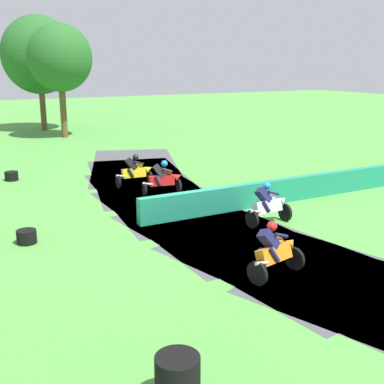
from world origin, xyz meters
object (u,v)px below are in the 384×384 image
Objects in this scene: tire_stack_mid_a at (27,237)px; tire_stack_mid_b at (178,380)px; motorcycle_chase_red at (163,179)px; motorcycle_fourth_orange at (275,251)px; motorcycle_trailing_white at (269,204)px; tire_stack_near at (12,176)px; motorcycle_lead_yellow at (135,171)px.

tire_stack_mid_b reaches higher than tire_stack_mid_a.
motorcycle_chase_red is 8.26m from motorcycle_fourth_orange.
motorcycle_trailing_white reaches higher than tire_stack_near.
tire_stack_mid_b is (-4.57, -13.25, -0.25)m from motorcycle_lead_yellow.
motorcycle_trailing_white is 1.00× the size of motorcycle_fourth_orange.
tire_stack_near is 16.86m from tire_stack_mid_b.
tire_stack_mid_b is (-6.59, -6.56, -0.23)m from motorcycle_trailing_white.
motorcycle_lead_yellow reaches higher than motorcycle_trailing_white.
motorcycle_chase_red is 1.02× the size of motorcycle_trailing_white.
tire_stack_near is (-4.97, 5.47, -0.46)m from motorcycle_chase_red.
tire_stack_mid_b is at bearing -109.02° from motorcycle_lead_yellow.
motorcycle_trailing_white is 2.88× the size of tire_stack_near.
tire_stack_mid_b reaches higher than tire_stack_near.
tire_stack_mid_a is (-5.82, -3.06, -0.46)m from motorcycle_chase_red.
tire_stack_near is (-4.52, 3.61, -0.45)m from motorcycle_lead_yellow.
motorcycle_trailing_white is 7.60m from tire_stack_mid_a.
motorcycle_lead_yellow is 5.80m from tire_stack_near.
tire_stack_near is at bearing 122.40° from motorcycle_trailing_white.
motorcycle_trailing_white is at bearing -73.20° from motorcycle_lead_yellow.
motorcycle_lead_yellow reaches higher than tire_stack_mid_a.
motorcycle_lead_yellow is 2.91× the size of tire_stack_near.
motorcycle_chase_red reaches higher than motorcycle_trailing_white.
tire_stack_mid_a is at bearing 95.45° from tire_stack_mid_b.
tire_stack_mid_a is at bearing 166.52° from motorcycle_trailing_white.
motorcycle_chase_red is 2.98× the size of tire_stack_mid_a.
motorcycle_lead_yellow is 1.02× the size of motorcycle_fourth_orange.
motorcycle_chase_red is 2.14× the size of tire_stack_mid_b.
tire_stack_mid_b is at bearing -135.10° from motorcycle_trailing_white.
motorcycle_lead_yellow is at bearing 103.75° from motorcycle_chase_red.
motorcycle_fourth_orange reaches higher than tire_stack_mid_a.
motorcycle_lead_yellow is at bearing 106.80° from motorcycle_trailing_white.
tire_stack_mid_a is at bearing -152.24° from motorcycle_chase_red.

